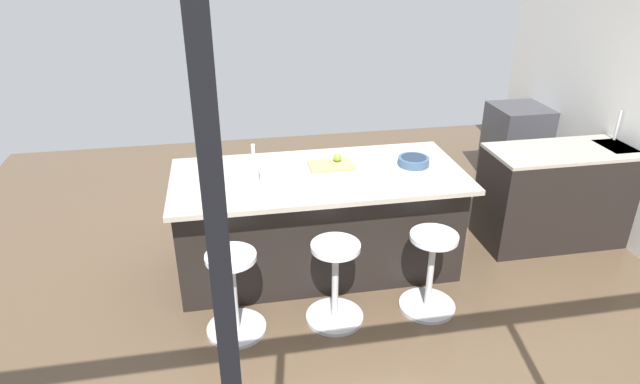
{
  "coord_description": "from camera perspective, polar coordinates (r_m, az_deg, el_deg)",
  "views": [
    {
      "loc": [
        0.83,
        3.63,
        2.67
      ],
      "look_at": [
        0.12,
        -0.2,
        0.78
      ],
      "focal_mm": 30.17,
      "sensor_mm": 36.0,
      "label": 1
    }
  ],
  "objects": [
    {
      "name": "ground_plane",
      "position": [
        4.58,
        2.01,
        -9.8
      ],
      "size": [
        7.37,
        7.37,
        0.0
      ],
      "primitive_type": "plane",
      "color": "brown"
    },
    {
      "name": "apple_green",
      "position": [
        4.49,
        1.85,
        3.68
      ],
      "size": [
        0.07,
        0.07,
        0.07
      ],
      "primitive_type": "sphere",
      "color": "#609E2D",
      "rests_on": "cutting_board"
    },
    {
      "name": "stool_by_window",
      "position": [
        4.24,
        11.61,
        -8.54
      ],
      "size": [
        0.44,
        0.44,
        0.66
      ],
      "color": "#B7B7BC",
      "rests_on": "ground_plane"
    },
    {
      "name": "oven_range",
      "position": [
        6.69,
        20.04,
        4.83
      ],
      "size": [
        0.6,
        0.61,
        0.89
      ],
      "color": "#38383D",
      "rests_on": "ground_plane"
    },
    {
      "name": "stool_middle",
      "position": [
        4.05,
        1.61,
        -9.8
      ],
      "size": [
        0.44,
        0.44,
        0.66
      ],
      "color": "#B7B7BC",
      "rests_on": "ground_plane"
    },
    {
      "name": "stool_near_camera",
      "position": [
        3.99,
        -9.12,
        -10.82
      ],
      "size": [
        0.44,
        0.44,
        0.66
      ],
      "color": "#B7B7BC",
      "rests_on": "ground_plane"
    },
    {
      "name": "water_bottle",
      "position": [
        4.15,
        -7.01,
        2.58
      ],
      "size": [
        0.06,
        0.06,
        0.31
      ],
      "color": "silver",
      "rests_on": "kitchen_island"
    },
    {
      "name": "fruit_bowl",
      "position": [
        4.53,
        9.89,
        3.28
      ],
      "size": [
        0.26,
        0.26,
        0.07
      ],
      "color": "#334C6B",
      "rests_on": "kitchen_island"
    },
    {
      "name": "sink_cabinet",
      "position": [
        5.65,
        26.67,
        -0.01
      ],
      "size": [
        2.02,
        0.6,
        1.2
      ],
      "color": "black",
      "rests_on": "ground_plane"
    },
    {
      "name": "kitchen_island",
      "position": [
        4.56,
        -0.22,
        -3.07
      ],
      "size": [
        2.35,
        1.07,
        0.92
      ],
      "color": "black",
      "rests_on": "ground_plane"
    },
    {
      "name": "cutting_board",
      "position": [
        4.45,
        1.11,
        2.84
      ],
      "size": [
        0.36,
        0.24,
        0.02
      ],
      "primitive_type": "cube",
      "color": "tan",
      "rests_on": "kitchen_island"
    }
  ]
}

